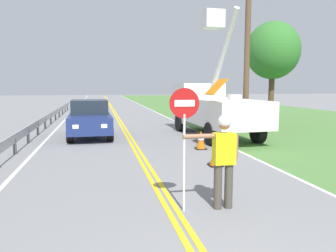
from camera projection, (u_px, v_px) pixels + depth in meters
The scene contains 14 objects.
grass_verge_right at pixel (281, 118), 24.25m from camera, with size 16.00×110.00×0.01m, color #517F3D.
centerline_yellow_left at pixel (118, 122), 21.89m from camera, with size 0.11×110.00×0.01m, color yellow.
centerline_yellow_right at pixel (121, 121), 21.93m from camera, with size 0.11×110.00×0.01m, color yellow.
edge_line_right at pixel (173, 120), 22.64m from camera, with size 0.12×110.00×0.01m, color silver.
edge_line_left at pixel (62, 123), 21.18m from camera, with size 0.12×110.00×0.01m, color silver.
flagger_worker at pixel (223, 155), 6.40m from camera, with size 1.09×0.25×1.83m.
stop_sign_paddle at pixel (184, 122), 6.17m from camera, with size 0.56×0.04×2.33m.
utility_bucket_truck at pixel (212, 105), 15.83m from camera, with size 2.67×6.91×5.78m.
oncoming_sedan_nearest at pixel (90, 119), 15.31m from camera, with size 2.00×4.15×1.70m.
utility_pole_near at pixel (247, 47), 16.64m from camera, with size 1.80×0.28×8.15m.
traffic_cone_lead at pixel (216, 155), 9.89m from camera, with size 0.40×0.40×0.70m.
traffic_cone_mid at pixel (201, 140), 12.49m from camera, with size 0.40×0.40×0.70m.
guardrail_left_shoulder at pixel (41, 122), 17.08m from camera, with size 0.10×32.00×0.71m.
roadside_tree_verge at pixel (273, 51), 18.77m from camera, with size 3.00×3.00×5.90m.
Camera 1 is at (-1.33, -1.97, 2.38)m, focal length 35.90 mm.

